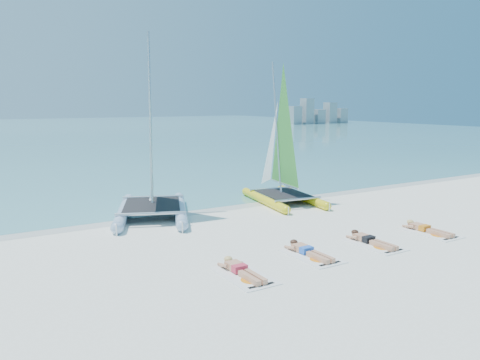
# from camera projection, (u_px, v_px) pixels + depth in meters

# --- Properties ---
(ground) EXTENTS (140.00, 140.00, 0.00)m
(ground) POSITION_uv_depth(u_px,v_px,m) (286.00, 244.00, 14.10)
(ground) COLOR white
(ground) RESTS_ON ground
(sea) EXTENTS (140.00, 115.00, 0.01)m
(sea) POSITION_uv_depth(u_px,v_px,m) (25.00, 132.00, 67.38)
(sea) COLOR #78C8C6
(sea) RESTS_ON ground
(wet_sand_strip) EXTENTS (140.00, 1.40, 0.01)m
(wet_sand_strip) POSITION_uv_depth(u_px,v_px,m) (204.00, 209.00, 18.75)
(wet_sand_strip) COLOR beige
(wet_sand_strip) RESTS_ON ground
(distant_skyline) EXTENTS (14.00, 2.00, 5.00)m
(distant_skyline) POSITION_uv_depth(u_px,v_px,m) (318.00, 114.00, 93.48)
(distant_skyline) COLOR #8F979E
(distant_skyline) RESTS_ON ground
(catamaran_blue) EXTENTS (4.32, 5.81, 7.17)m
(catamaran_blue) POSITION_uv_depth(u_px,v_px,m) (151.00, 159.00, 17.38)
(catamaran_blue) COLOR #A5B9D9
(catamaran_blue) RESTS_ON ground
(catamaran_yellow) EXTENTS (2.85, 4.96, 6.16)m
(catamaran_yellow) POSITION_uv_depth(u_px,v_px,m) (279.00, 156.00, 20.12)
(catamaran_yellow) COLOR yellow
(catamaran_yellow) RESTS_ON ground
(towel_a) EXTENTS (1.00, 1.85, 0.02)m
(towel_a) POSITION_uv_depth(u_px,v_px,m) (244.00, 276.00, 11.53)
(towel_a) COLOR white
(towel_a) RESTS_ON ground
(sunbather_a) EXTENTS (0.37, 1.73, 0.26)m
(sunbather_a) POSITION_uv_depth(u_px,v_px,m) (240.00, 269.00, 11.67)
(sunbather_a) COLOR tan
(sunbather_a) RESTS_ON towel_a
(towel_b) EXTENTS (1.00, 1.85, 0.02)m
(towel_b) POSITION_uv_depth(u_px,v_px,m) (312.00, 256.00, 13.00)
(towel_b) COLOR white
(towel_b) RESTS_ON ground
(sunbather_b) EXTENTS (0.37, 1.73, 0.26)m
(sunbather_b) POSITION_uv_depth(u_px,v_px,m) (307.00, 250.00, 13.15)
(sunbather_b) COLOR tan
(sunbather_b) RESTS_ON towel_b
(towel_c) EXTENTS (1.00, 1.85, 0.02)m
(towel_c) POSITION_uv_depth(u_px,v_px,m) (374.00, 245.00, 14.05)
(towel_c) COLOR white
(towel_c) RESTS_ON ground
(sunbather_c) EXTENTS (0.37, 1.73, 0.26)m
(sunbather_c) POSITION_uv_depth(u_px,v_px,m) (370.00, 240.00, 14.19)
(sunbather_c) COLOR tan
(sunbather_c) RESTS_ON towel_c
(towel_d) EXTENTS (1.00, 1.85, 0.02)m
(towel_d) POSITION_uv_depth(u_px,v_px,m) (430.00, 233.00, 15.31)
(towel_d) COLOR white
(towel_d) RESTS_ON ground
(sunbather_d) EXTENTS (0.37, 1.73, 0.26)m
(sunbather_d) POSITION_uv_depth(u_px,v_px,m) (426.00, 228.00, 15.45)
(sunbather_d) COLOR tan
(sunbather_d) RESTS_ON towel_d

